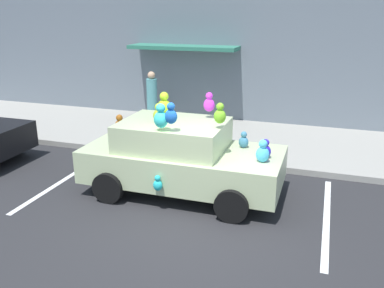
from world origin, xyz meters
name	(u,v)px	position (x,y,z in m)	size (l,w,h in m)	color
ground_plane	(195,224)	(0.00, 0.00, 0.00)	(60.00, 60.00, 0.00)	#262628
sidewalk	(248,141)	(0.00, 5.00, 0.07)	(24.00, 4.00, 0.15)	gray
storefront_building	(264,27)	(-0.03, 7.14, 3.19)	(24.00, 1.25, 6.40)	slate
parking_stripe_front	(327,218)	(2.28, 1.00, 0.00)	(0.12, 3.60, 0.01)	silver
parking_stripe_rear	(64,180)	(-3.49, 1.00, 0.00)	(0.12, 3.60, 0.01)	silver
plush_covered_car	(181,156)	(-0.72, 1.24, 0.81)	(4.10, 2.09, 2.15)	#B4C493
teddy_bear_on_sidewalk	(165,130)	(-2.19, 3.97, 0.50)	(0.40, 0.33, 0.76)	brown
pedestrian_near_shopfront	(152,99)	(-3.38, 5.84, 0.93)	(0.34, 0.34, 1.68)	teal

